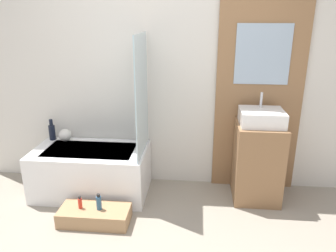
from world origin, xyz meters
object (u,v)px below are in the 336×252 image
(bottle_soap_primary, at_px, (80,203))
(vase_round_light, at_px, (65,135))
(bottle_soap_secondary, at_px, (99,202))
(sink, at_px, (262,117))
(bathtub, at_px, (92,171))
(vase_tall_dark, at_px, (52,131))
(wooden_step_bench, at_px, (95,215))

(bottle_soap_primary, bearing_deg, vase_round_light, 118.54)
(bottle_soap_primary, height_order, bottle_soap_secondary, bottle_soap_secondary)
(vase_round_light, bearing_deg, bottle_soap_primary, -61.46)
(sink, height_order, vase_round_light, sink)
(bathtub, bearing_deg, vase_tall_dark, 154.36)
(vase_round_light, bearing_deg, bottle_soap_secondary, -51.93)
(sink, xyz_separation_m, vase_round_light, (-2.07, 0.14, -0.31))
(bathtub, height_order, wooden_step_bench, bathtub)
(sink, height_order, bottle_soap_primary, sink)
(wooden_step_bench, height_order, bottle_soap_primary, bottle_soap_primary)
(sink, xyz_separation_m, vase_tall_dark, (-2.23, 0.17, -0.29))
(sink, bearing_deg, bottle_soap_secondary, -158.09)
(bathtub, xyz_separation_m, vase_tall_dark, (-0.50, 0.24, 0.34))
(vase_tall_dark, relative_size, bottle_soap_primary, 1.97)
(sink, distance_m, bottle_soap_secondary, 1.74)
(sink, distance_m, vase_tall_dark, 2.25)
(wooden_step_bench, bearing_deg, bottle_soap_primary, 180.00)
(bathtub, height_order, vase_tall_dark, vase_tall_dark)
(wooden_step_bench, distance_m, vase_tall_dark, 1.16)
(vase_round_light, xyz_separation_m, bottle_soap_secondary, (0.58, -0.74, -0.36))
(wooden_step_bench, distance_m, vase_round_light, 1.03)
(bathtub, xyz_separation_m, wooden_step_bench, (0.19, -0.53, -0.18))
(vase_round_light, relative_size, bottle_soap_secondary, 0.89)
(bathtub, relative_size, wooden_step_bench, 1.83)
(wooden_step_bench, height_order, bottle_soap_secondary, bottle_soap_secondary)
(bathtub, bearing_deg, sink, 2.26)
(wooden_step_bench, xyz_separation_m, bottle_soap_primary, (-0.13, 0.00, 0.12))
(wooden_step_bench, xyz_separation_m, sink, (1.54, 0.60, 0.81))
(bottle_soap_secondary, bearing_deg, vase_tall_dark, 133.78)
(vase_tall_dark, relative_size, bottle_soap_secondary, 1.52)
(vase_tall_dark, bearing_deg, bottle_soap_secondary, -46.22)
(wooden_step_bench, xyz_separation_m, vase_tall_dark, (-0.69, 0.77, 0.52))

